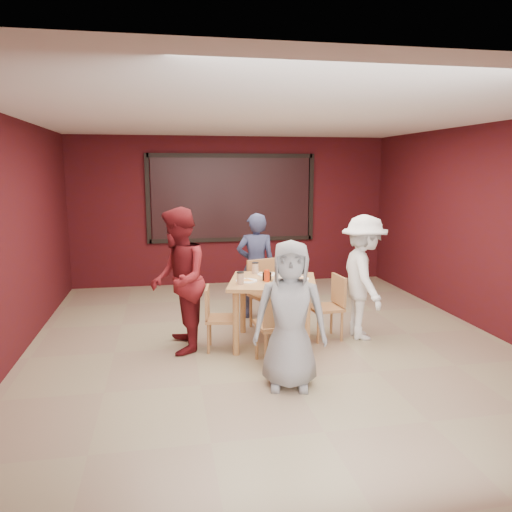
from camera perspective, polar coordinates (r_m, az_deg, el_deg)
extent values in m
plane|color=tan|center=(6.48, 1.54, -9.87)|extent=(7.00, 7.00, 0.00)
cube|color=black|center=(9.51, -2.77, 6.63)|extent=(3.00, 0.02, 1.50)
cube|color=tan|center=(6.22, 1.94, -2.98)|extent=(1.28, 1.28, 0.04)
cylinder|color=tan|center=(6.76, -1.51, -5.55)|extent=(0.08, 0.08, 0.78)
cylinder|color=tan|center=(6.73, 5.63, -5.66)|extent=(0.08, 0.08, 0.78)
cylinder|color=tan|center=(5.96, -2.31, -7.69)|extent=(0.08, 0.08, 0.78)
cylinder|color=tan|center=(5.93, 5.84, -7.83)|extent=(0.08, 0.08, 0.78)
cylinder|color=white|center=(5.90, 2.63, -3.42)|extent=(0.26, 0.26, 0.01)
cone|color=#E8B851|center=(5.90, 2.63, -3.28)|extent=(0.24, 0.24, 0.02)
cylinder|color=beige|center=(5.83, 4.24, -2.97)|extent=(0.09, 0.09, 0.14)
cylinder|color=black|center=(5.81, 4.25, -2.24)|extent=(0.09, 0.09, 0.01)
cylinder|color=white|center=(6.53, 1.31, -2.11)|extent=(0.26, 0.26, 0.01)
cone|color=#E8B851|center=(6.53, 1.32, -1.98)|extent=(0.24, 0.24, 0.02)
cylinder|color=beige|center=(6.59, -0.09, -1.43)|extent=(0.09, 0.09, 0.14)
cylinder|color=black|center=(6.58, -0.09, -0.78)|extent=(0.09, 0.09, 0.01)
cylinder|color=white|center=(6.16, -1.07, -2.85)|extent=(0.26, 0.26, 0.01)
cone|color=#E8B851|center=(6.15, -1.07, -2.72)|extent=(0.24, 0.24, 0.02)
cylinder|color=beige|center=(5.99, -1.80, -2.59)|extent=(0.09, 0.09, 0.14)
cylinder|color=black|center=(5.97, -1.81, -1.88)|extent=(0.09, 0.09, 0.01)
cylinder|color=white|center=(6.30, 4.88, -2.60)|extent=(0.26, 0.26, 0.01)
cone|color=#E8B851|center=(6.29, 4.88, -2.47)|extent=(0.24, 0.24, 0.02)
cylinder|color=beige|center=(6.44, 5.42, -1.73)|extent=(0.09, 0.09, 0.14)
cylinder|color=black|center=(6.43, 5.43, -1.07)|extent=(0.09, 0.09, 0.01)
cylinder|color=white|center=(6.20, 2.80, -2.36)|extent=(0.06, 0.06, 0.10)
cylinder|color=white|center=(6.13, 2.32, -2.57)|extent=(0.05, 0.05, 0.08)
cylinder|color=red|center=(6.13, 1.25, -2.27)|extent=(0.07, 0.07, 0.15)
cube|color=black|center=(6.20, 1.25, -2.33)|extent=(0.12, 0.07, 0.10)
cube|color=#C8854D|center=(5.69, 2.37, -7.87)|extent=(0.49, 0.49, 0.04)
cylinder|color=#C8854D|center=(5.98, 3.45, -9.39)|extent=(0.04, 0.04, 0.44)
cylinder|color=#C8854D|center=(5.88, 0.09, -9.73)|extent=(0.04, 0.04, 0.44)
cylinder|color=#C8854D|center=(5.66, 4.70, -10.53)|extent=(0.04, 0.04, 0.44)
cylinder|color=#C8854D|center=(5.55, 1.16, -10.93)|extent=(0.04, 0.04, 0.44)
cube|color=#C8854D|center=(5.43, 3.07, -5.93)|extent=(0.45, 0.08, 0.42)
cube|color=#C8854D|center=(6.90, 1.50, -4.56)|extent=(0.58, 0.58, 0.04)
cylinder|color=#C8854D|center=(6.72, 0.94, -7.12)|extent=(0.04, 0.04, 0.45)
cylinder|color=#C8854D|center=(6.91, 3.62, -6.67)|extent=(0.04, 0.04, 0.45)
cylinder|color=#C8854D|center=(7.03, -0.59, -6.35)|extent=(0.04, 0.04, 0.45)
cylinder|color=#C8854D|center=(7.21, 2.01, -5.94)|extent=(0.04, 0.04, 0.45)
cube|color=#C8854D|center=(7.01, 0.64, -2.11)|extent=(0.45, 0.18, 0.44)
cube|color=#C8854D|center=(6.15, -3.95, -7.17)|extent=(0.43, 0.43, 0.04)
cylinder|color=#C8854D|center=(6.06, -2.53, -9.43)|extent=(0.03, 0.03, 0.37)
cylinder|color=#C8854D|center=(6.36, -2.47, -8.51)|extent=(0.03, 0.03, 0.37)
cylinder|color=#C8854D|center=(6.08, -5.46, -9.42)|extent=(0.03, 0.03, 0.37)
cylinder|color=#C8854D|center=(6.37, -5.26, -8.51)|extent=(0.03, 0.03, 0.37)
cube|color=#C8854D|center=(6.10, -5.59, -5.22)|extent=(0.09, 0.38, 0.36)
cube|color=#C8854D|center=(6.58, 7.94, -5.90)|extent=(0.44, 0.44, 0.04)
cylinder|color=#C8854D|center=(6.72, 6.05, -7.43)|extent=(0.03, 0.03, 0.39)
cylinder|color=#C8854D|center=(6.43, 7.13, -8.25)|extent=(0.03, 0.03, 0.39)
cylinder|color=#C8854D|center=(6.84, 8.61, -7.17)|extent=(0.03, 0.03, 0.39)
cylinder|color=#C8854D|center=(6.56, 9.78, -7.95)|extent=(0.03, 0.03, 0.39)
cube|color=#C8854D|center=(6.59, 9.44, -3.84)|extent=(0.07, 0.40, 0.38)
imported|color=gray|center=(5.02, 3.92, -6.74)|extent=(0.83, 0.64, 1.51)
imported|color=#303656|center=(7.36, -0.01, -1.13)|extent=(0.61, 0.44, 1.57)
imported|color=maroon|center=(6.05, -8.88, -2.78)|extent=(0.67, 0.86, 1.75)
imported|color=white|center=(6.61, 12.18, -2.40)|extent=(0.69, 1.09, 1.62)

